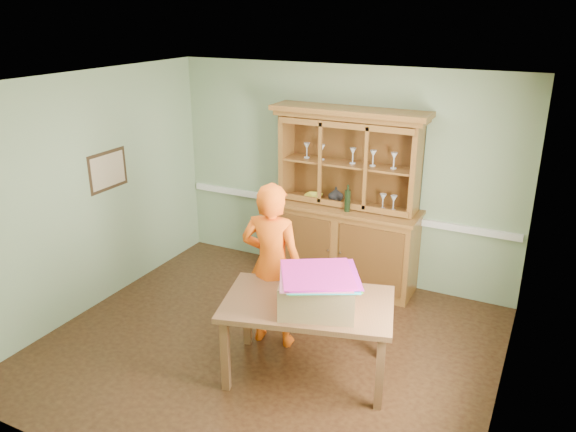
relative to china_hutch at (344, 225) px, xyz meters
The scene contains 14 objects.
floor 1.92m from the china_hutch, 95.20° to the right, with size 4.50×4.50×0.00m, color #4C3018.
ceiling 2.60m from the china_hutch, 95.20° to the right, with size 4.50×4.50×0.00m, color white.
wall_back 0.64m from the china_hutch, 122.17° to the left, with size 4.50×4.50×0.00m, color gray.
wall_left 3.03m from the china_hutch, 144.05° to the right, with size 4.00×4.00×0.00m, color gray.
wall_right 2.78m from the china_hutch, 39.88° to the right, with size 4.00×4.00×0.00m, color gray.
wall_front 3.79m from the china_hutch, 92.43° to the right, with size 4.50×4.50×0.00m, color gray.
chair_rail 0.30m from the china_hutch, 124.91° to the left, with size 4.41×0.05×0.08m, color white.
framed_map 2.90m from the china_hutch, 148.79° to the right, with size 0.03×0.60×0.46m.
window_panel 3.00m from the china_hutch, 44.68° to the right, with size 0.03×0.96×1.36m.
china_hutch is the anchor object (origin of this frame).
dining_table 1.99m from the china_hutch, 78.45° to the right, with size 1.75×1.31×0.78m.
cardboard_box 2.12m from the china_hutch, 75.28° to the right, with size 0.66×0.53×0.31m, color #95764C.
kite_stack 2.11m from the china_hutch, 75.15° to the right, with size 0.82×0.82×0.04m.
person 1.61m from the china_hutch, 95.91° to the right, with size 0.64×0.42×1.75m, color #FF5E10.
Camera 1 is at (2.43, -4.37, 3.32)m, focal length 35.00 mm.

